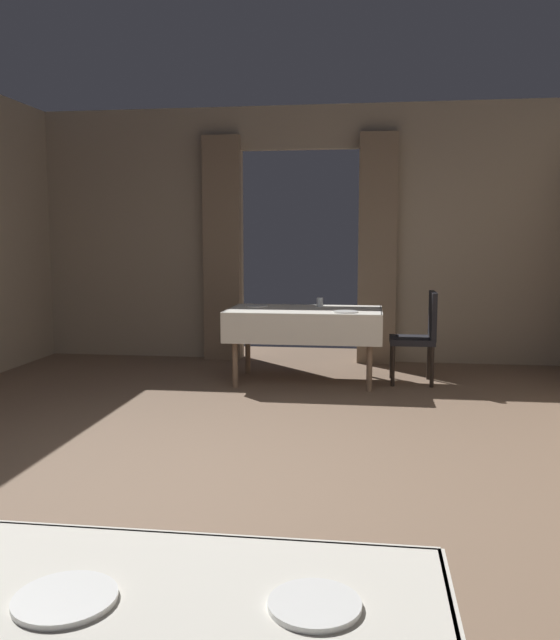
{
  "coord_description": "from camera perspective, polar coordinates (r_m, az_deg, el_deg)",
  "views": [
    {
      "loc": [
        0.85,
        -3.77,
        1.45
      ],
      "look_at": [
        0.31,
        0.19,
        0.96
      ],
      "focal_mm": 37.36,
      "sensor_mm": 36.0,
      "label": 1
    }
  ],
  "objects": [
    {
      "name": "wall_back",
      "position": [
        8.0,
        1.7,
        7.45
      ],
      "size": [
        6.4,
        0.27,
        3.0
      ],
      "color": "gray",
      "rests_on": "ground"
    },
    {
      "name": "plate_mid_a",
      "position": [
        6.95,
        -2.03,
        1.2
      ],
      "size": [
        0.23,
        0.23,
        0.01
      ],
      "primitive_type": "cylinder",
      "color": "white",
      "rests_on": "dining_table_mid"
    },
    {
      "name": "plate_near_c",
      "position": [
        1.38,
        2.98,
        -23.16
      ],
      "size": [
        0.18,
        0.18,
        0.01
      ],
      "primitive_type": "cylinder",
      "color": "white",
      "rests_on": "dining_table_near"
    },
    {
      "name": "glass_mid_c",
      "position": [
        6.95,
        3.43,
        1.53
      ],
      "size": [
        0.07,
        0.07,
        0.1
      ],
      "primitive_type": "cylinder",
      "color": "silver",
      "rests_on": "dining_table_mid"
    },
    {
      "name": "plate_near_b",
      "position": [
        1.46,
        -17.92,
        -21.76
      ],
      "size": [
        0.2,
        0.2,
        0.01
      ],
      "primitive_type": "cylinder",
      "color": "white",
      "rests_on": "dining_table_near"
    },
    {
      "name": "chair_mid_right",
      "position": [
        6.84,
        11.92,
        -1.07
      ],
      "size": [
        0.44,
        0.44,
        0.93
      ],
      "color": "black",
      "rests_on": "ground"
    },
    {
      "name": "ground",
      "position": [
        4.13,
        -4.76,
        -13.65
      ],
      "size": [
        10.08,
        10.08,
        0.0
      ],
      "primitive_type": "plane",
      "color": "#7A604C"
    },
    {
      "name": "plate_mid_b",
      "position": [
        6.44,
        5.64,
        0.72
      ],
      "size": [
        0.24,
        0.24,
        0.01
      ],
      "primitive_type": "cylinder",
      "color": "white",
      "rests_on": "dining_table_mid"
    },
    {
      "name": "dining_table_mid",
      "position": [
        6.74,
        2.15,
        0.15
      ],
      "size": [
        1.55,
        0.92,
        0.75
      ],
      "color": "#7A604C",
      "rests_on": "ground"
    }
  ]
}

